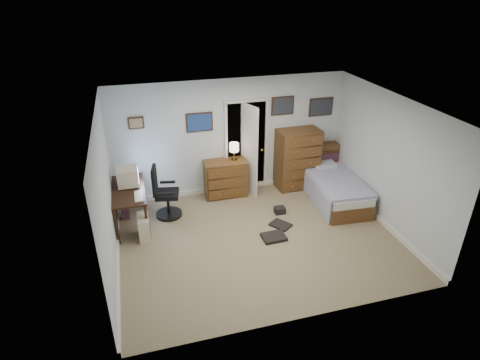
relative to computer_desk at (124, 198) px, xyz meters
name	(u,v)px	position (x,y,z in m)	size (l,w,h in m)	color
floor	(258,239)	(2.29, -1.14, -0.59)	(5.00, 4.00, 0.02)	gray
computer_desk	(124,198)	(0.00, 0.00, 0.00)	(0.61, 1.31, 0.76)	black
crt_monitor	(128,177)	(0.11, 0.15, 0.36)	(0.39, 0.36, 0.36)	beige
keyboard	(139,196)	(0.27, -0.35, 0.19)	(0.15, 0.40, 0.02)	beige
pc_tower	(144,227)	(0.29, -0.55, -0.36)	(0.21, 0.42, 0.45)	beige
office_chair	(164,198)	(0.75, 0.11, -0.17)	(0.61, 0.61, 1.08)	black
media_stack	(124,201)	(-0.03, 0.22, -0.19)	(0.16, 0.16, 0.78)	maroon
low_dresser	(225,178)	(2.11, 0.63, -0.18)	(0.91, 0.45, 0.80)	brown
table_lamp	(234,148)	(2.31, 0.63, 0.51)	(0.21, 0.21, 0.39)	gold
doorway	(242,142)	(2.64, 1.13, 0.42)	(0.96, 1.12, 2.05)	black
tall_dresser	(297,159)	(3.76, 0.61, 0.09)	(0.92, 0.54, 1.35)	brown
headboard_bookcase	(325,161)	(4.50, 0.72, -0.10)	(1.03, 0.31, 0.91)	brown
bed	(335,189)	(4.28, -0.27, -0.30)	(1.07, 1.86, 0.59)	brown
wall_posters	(257,113)	(2.86, 0.83, 1.16)	(4.38, 0.04, 0.60)	#331E11
floor_clutter	(277,226)	(2.75, -0.90, -0.55)	(0.74, 1.06, 0.13)	black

